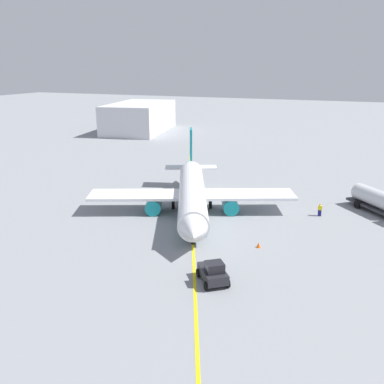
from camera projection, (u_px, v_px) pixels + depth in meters
ground_plane at (192, 213)px, 57.74m from camera, size 400.00×400.00×0.00m
airplane at (192, 194)px, 57.49m from camera, size 30.69×27.60×9.51m
fuel_tanker at (381, 202)px, 56.98m from camera, size 9.48×8.76×3.15m
pushback_tug at (213, 273)px, 39.13m from camera, size 4.10×3.88×2.20m
refueling_worker at (320, 210)px, 56.49m from camera, size 0.43×0.57×1.71m
safety_cone_nose at (259, 245)px, 46.87m from camera, size 0.50×0.50×0.56m
distant_hangar at (140, 117)px, 127.16m from camera, size 30.71×19.72×8.36m
taxi_line_marking at (192, 213)px, 57.74m from camera, size 69.84×29.45×0.01m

